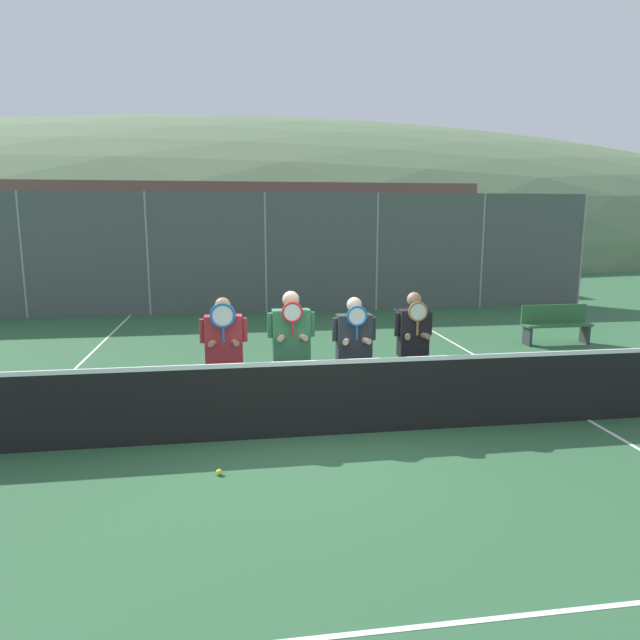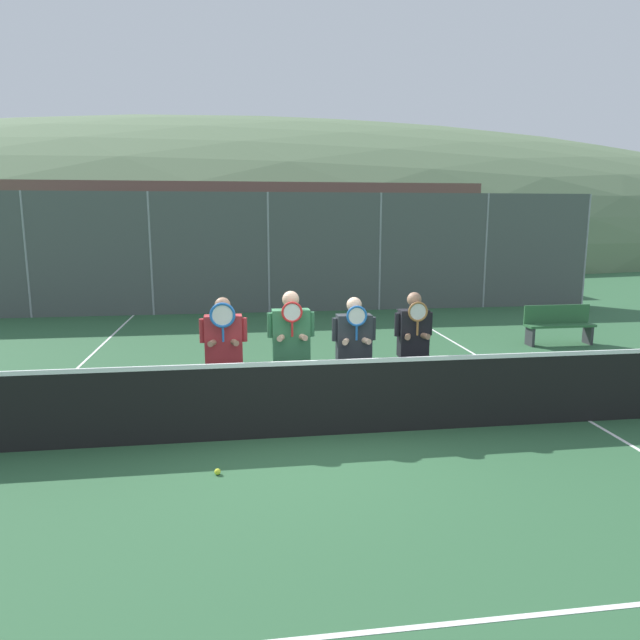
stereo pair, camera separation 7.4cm
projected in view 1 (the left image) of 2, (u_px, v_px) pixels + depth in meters
name	position (u px, v px, depth m)	size (l,w,h in m)	color
ground_plane	(311.00, 436.00, 7.22)	(120.00, 120.00, 0.00)	#2D5B38
hill_distant	(243.00, 246.00, 53.95)	(110.15, 61.20, 21.42)	#5B7551
clubhouse_building	(241.00, 235.00, 22.99)	(17.50, 5.50, 3.96)	beige
fence_back	(266.00, 253.00, 16.29)	(19.71, 0.06, 3.43)	gray
tennis_net	(311.00, 398.00, 7.13)	(10.30, 0.09, 1.09)	gray
court_line_left_sideline	(61.00, 382.00, 9.58)	(0.05, 16.00, 0.01)	white
court_line_right_sideline	(491.00, 364.00, 10.70)	(0.05, 16.00, 0.01)	white
court_line_service_near	(380.00, 631.00, 3.82)	(7.66, 0.05, 0.01)	white
player_leftmost	(224.00, 349.00, 7.53)	(0.63, 0.34, 1.70)	#232838
player_center_left	(291.00, 343.00, 7.64)	(0.63, 0.34, 1.77)	black
player_center_right	(354.00, 347.00, 7.70)	(0.60, 0.34, 1.68)	#56565B
player_rightmost	(413.00, 344.00, 7.89)	(0.54, 0.34, 1.73)	#232838
car_far_left	(70.00, 274.00, 18.14)	(4.11, 2.09, 1.87)	silver
car_left_of_center	(230.00, 273.00, 18.71)	(4.57, 2.00, 1.80)	maroon
car_center	(382.00, 270.00, 19.96)	(4.62, 1.95, 1.76)	maroon
bench_courtside	(556.00, 323.00, 12.41)	(1.51, 0.36, 0.85)	#2D6038
tennis_ball_on_court	(219.00, 472.00, 6.12)	(0.07, 0.07, 0.07)	#CCDB33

